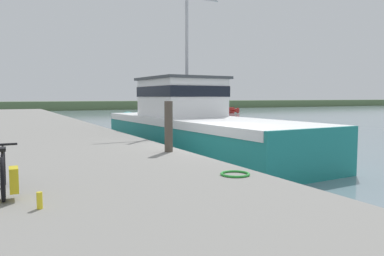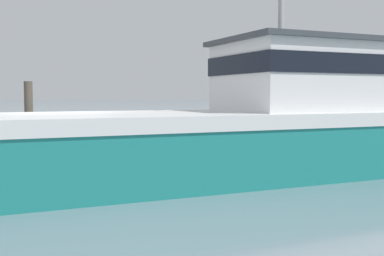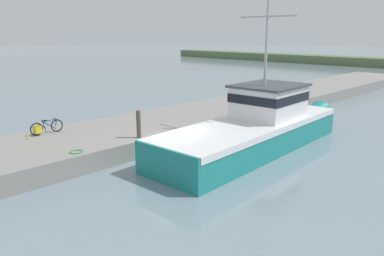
{
  "view_description": "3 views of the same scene",
  "coord_description": "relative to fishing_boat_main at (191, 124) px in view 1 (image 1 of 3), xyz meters",
  "views": [
    {
      "loc": [
        -5.76,
        -9.71,
        2.39
      ],
      "look_at": [
        -1.05,
        -0.54,
        1.53
      ],
      "focal_mm": 35.0,
      "sensor_mm": 36.0,
      "label": 1
    },
    {
      "loc": [
        11.87,
        -1.09,
        1.93
      ],
      "look_at": [
        0.23,
        3.44,
        1.05
      ],
      "focal_mm": 45.0,
      "sensor_mm": 36.0,
      "label": 2
    },
    {
      "loc": [
        12.64,
        -11.36,
        5.94
      ],
      "look_at": [
        0.16,
        1.31,
        1.41
      ],
      "focal_mm": 35.0,
      "sensor_mm": 36.0,
      "label": 3
    }
  ],
  "objects": [
    {
      "name": "ground_plane",
      "position": [
        -1.67,
        -4.8,
        -1.19
      ],
      "size": [
        320.0,
        320.0,
        0.0
      ],
      "primitive_type": "plane",
      "color": "gray"
    },
    {
      "name": "fishing_boat_main",
      "position": [
        0.0,
        0.0,
        0.0
      ],
      "size": [
        4.25,
        14.98,
        7.91
      ],
      "rotation": [
        0.0,
        0.0,
        0.05
      ],
      "color": "teal",
      "rests_on": "ground_plane"
    },
    {
      "name": "dock_pier",
      "position": [
        -5.76,
        -4.8,
        -0.74
      ],
      "size": [
        5.71,
        80.0,
        0.91
      ],
      "primitive_type": "cube",
      "color": "gray",
      "rests_on": "ground_plane"
    },
    {
      "name": "far_shoreline",
      "position": [
        28.33,
        55.76,
        -0.4
      ],
      "size": [
        180.0,
        5.0,
        1.59
      ],
      "primitive_type": "cube",
      "color": "#567047",
      "rests_on": "ground_plane"
    },
    {
      "name": "bicycle_touring",
      "position": [
        -7.42,
        -8.3,
        0.05
      ],
      "size": [
        0.44,
        1.72,
        0.72
      ],
      "rotation": [
        0.0,
        0.0,
        -0.02
      ],
      "color": "black",
      "rests_on": "dock_pier"
    },
    {
      "name": "hose_coil",
      "position": [
        -3.5,
        -8.66,
        -0.26
      ],
      "size": [
        0.56,
        0.56,
        0.05
      ],
      "primitive_type": "torus",
      "color": "green",
      "rests_on": "dock_pier"
    },
    {
      "name": "boat_white_moored",
      "position": [
        21.78,
        33.81,
        -0.37
      ],
      "size": [
        3.69,
        6.87,
        2.21
      ],
      "rotation": [
        0.0,
        0.0,
        -2.75
      ],
      "color": "#AD231E",
      "rests_on": "ground_plane"
    },
    {
      "name": "water_bottle_on_curb",
      "position": [
        -7.01,
        -9.27,
        -0.17
      ],
      "size": [
        0.08,
        0.08,
        0.23
      ],
      "primitive_type": "cylinder",
      "color": "yellow",
      "rests_on": "dock_pier"
    },
    {
      "name": "mooring_post",
      "position": [
        -3.4,
        -5.3,
        0.4
      ],
      "size": [
        0.22,
        0.22,
        1.37
      ],
      "primitive_type": "cylinder",
      "color": "#51473D",
      "rests_on": "dock_pier"
    }
  ]
}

